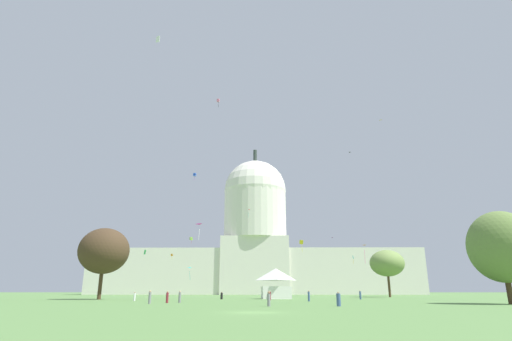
{
  "coord_description": "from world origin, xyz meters",
  "views": [
    {
      "loc": [
        0.58,
        -34.11,
        1.68
      ],
      "look_at": [
        -0.76,
        61.58,
        30.29
      ],
      "focal_mm": 28.25,
      "sensor_mm": 36.0,
      "label": 1
    }
  ],
  "objects_px": {
    "person_maroon_near_tent": "(167,297)",
    "kite_black_high": "(349,153)",
    "person_grey_lawn_far_left": "(180,297)",
    "kite_cyan_low": "(353,258)",
    "kite_pink_low": "(366,247)",
    "person_grey_deep_crowd": "(150,298)",
    "tree_east_mid": "(502,246)",
    "kite_gold_high": "(381,121)",
    "person_white_front_center": "(135,297)",
    "person_grey_mid_center": "(269,299)",
    "tree_west_far": "(104,251)",
    "kite_green_low": "(145,252)",
    "kite_lime_mid": "(191,239)",
    "kite_white_high": "(158,39)",
    "person_denim_near_tree_west": "(339,300)",
    "kite_blue_high": "(195,175)",
    "capitol_building": "(255,246)",
    "kite_magenta_low": "(200,227)",
    "tree_east_near": "(387,263)",
    "kite_violet_low": "(331,238)",
    "kite_turquoise_low": "(190,270)",
    "kite_yellow_low": "(301,243)",
    "kite_orange_low": "(172,255)",
    "person_denim_back_left": "(360,295)",
    "kite_red_mid": "(248,211)",
    "person_denim_front_right": "(309,296)",
    "event_tent": "(276,283)",
    "person_maroon_lawn_far_right": "(270,296)",
    "kite_pink_high": "(218,100)",
    "person_black_mid_left": "(222,296)"
  },
  "relations": [
    {
      "from": "person_denim_back_left",
      "to": "kite_blue_high",
      "type": "height_order",
      "value": "kite_blue_high"
    },
    {
      "from": "event_tent",
      "to": "person_denim_front_right",
      "type": "relative_size",
      "value": 3.83
    },
    {
      "from": "person_maroon_lawn_far_right",
      "to": "kite_pink_low",
      "type": "relative_size",
      "value": 0.49
    },
    {
      "from": "tree_east_mid",
      "to": "kite_blue_high",
      "type": "xyz_separation_m",
      "value": [
        -53.43,
        69.59,
        30.17
      ]
    },
    {
      "from": "kite_pink_low",
      "to": "person_grey_deep_crowd",
      "type": "bearing_deg",
      "value": 160.04
    },
    {
      "from": "person_denim_front_right",
      "to": "person_denim_near_tree_west",
      "type": "xyz_separation_m",
      "value": [
        0.94,
        -21.42,
        -0.11
      ]
    },
    {
      "from": "capitol_building",
      "to": "kite_pink_low",
      "type": "relative_size",
      "value": 42.89
    },
    {
      "from": "person_white_front_center",
      "to": "person_grey_mid_center",
      "type": "height_order",
      "value": "person_grey_mid_center"
    },
    {
      "from": "person_denim_near_tree_west",
      "to": "kite_blue_high",
      "type": "distance_m",
      "value": 90.14
    },
    {
      "from": "kite_cyan_low",
      "to": "kite_pink_low",
      "type": "bearing_deg",
      "value": -140.07
    },
    {
      "from": "person_grey_deep_crowd",
      "to": "kite_cyan_low",
      "type": "bearing_deg",
      "value": 38.67
    },
    {
      "from": "tree_east_near",
      "to": "kite_green_low",
      "type": "height_order",
      "value": "kite_green_low"
    },
    {
      "from": "kite_red_mid",
      "to": "kite_lime_mid",
      "type": "height_order",
      "value": "kite_red_mid"
    },
    {
      "from": "person_denim_front_right",
      "to": "kite_red_mid",
      "type": "height_order",
      "value": "kite_red_mid"
    },
    {
      "from": "tree_west_far",
      "to": "kite_green_low",
      "type": "bearing_deg",
      "value": 94.89
    },
    {
      "from": "person_maroon_near_tent",
      "to": "kite_black_high",
      "type": "distance_m",
      "value": 126.74
    },
    {
      "from": "person_denim_near_tree_west",
      "to": "kite_lime_mid",
      "type": "bearing_deg",
      "value": 152.88
    },
    {
      "from": "tree_east_near",
      "to": "kite_yellow_low",
      "type": "bearing_deg",
      "value": -134.11
    },
    {
      "from": "kite_magenta_low",
      "to": "kite_pink_low",
      "type": "distance_m",
      "value": 32.9
    },
    {
      "from": "person_grey_deep_crowd",
      "to": "person_grey_lawn_far_left",
      "type": "bearing_deg",
      "value": 42.6
    },
    {
      "from": "tree_west_far",
      "to": "kite_pink_low",
      "type": "height_order",
      "value": "tree_west_far"
    },
    {
      "from": "tree_east_near",
      "to": "person_grey_lawn_far_left",
      "type": "relative_size",
      "value": 8.32
    },
    {
      "from": "person_grey_lawn_far_left",
      "to": "kite_pink_high",
      "type": "distance_m",
      "value": 80.76
    },
    {
      "from": "kite_gold_high",
      "to": "kite_blue_high",
      "type": "relative_size",
      "value": 0.51
    },
    {
      "from": "kite_black_high",
      "to": "person_grey_lawn_far_left",
      "type": "bearing_deg",
      "value": -45.05
    },
    {
      "from": "person_denim_back_left",
      "to": "kite_orange_low",
      "type": "distance_m",
      "value": 88.86
    },
    {
      "from": "person_grey_deep_crowd",
      "to": "capitol_building",
      "type": "bearing_deg",
      "value": 67.54
    },
    {
      "from": "kite_lime_mid",
      "to": "kite_white_high",
      "type": "xyz_separation_m",
      "value": [
        8.98,
        -95.74,
        24.46
      ]
    },
    {
      "from": "tree_east_mid",
      "to": "kite_orange_low",
      "type": "xyz_separation_m",
      "value": [
        -65.77,
        98.94,
        7.12
      ]
    },
    {
      "from": "kite_gold_high",
      "to": "person_grey_lawn_far_left",
      "type": "bearing_deg",
      "value": 101.64
    },
    {
      "from": "person_black_mid_left",
      "to": "capitol_building",
      "type": "bearing_deg",
      "value": 77.53
    },
    {
      "from": "kite_lime_mid",
      "to": "kite_violet_low",
      "type": "height_order",
      "value": "kite_lime_mid"
    },
    {
      "from": "kite_turquoise_low",
      "to": "capitol_building",
      "type": "bearing_deg",
      "value": 53.07
    },
    {
      "from": "tree_east_mid",
      "to": "tree_east_near",
      "type": "bearing_deg",
      "value": 87.75
    },
    {
      "from": "kite_violet_low",
      "to": "kite_turquoise_low",
      "type": "bearing_deg",
      "value": -113.52
    },
    {
      "from": "kite_green_low",
      "to": "event_tent",
      "type": "bearing_deg",
      "value": 24.1
    },
    {
      "from": "tree_east_mid",
      "to": "kite_gold_high",
      "type": "height_order",
      "value": "kite_gold_high"
    },
    {
      "from": "tree_west_far",
      "to": "kite_orange_low",
      "type": "bearing_deg",
      "value": 91.49
    },
    {
      "from": "person_maroon_near_tent",
      "to": "kite_gold_high",
      "type": "height_order",
      "value": "kite_gold_high"
    },
    {
      "from": "person_denim_front_right",
      "to": "person_maroon_near_tent",
      "type": "bearing_deg",
      "value": 157.14
    },
    {
      "from": "kite_magenta_low",
      "to": "person_maroon_near_tent",
      "type": "bearing_deg",
      "value": 115.95
    },
    {
      "from": "capitol_building",
      "to": "kite_cyan_low",
      "type": "distance_m",
      "value": 80.51
    },
    {
      "from": "kite_yellow_low",
      "to": "kite_red_mid",
      "type": "bearing_deg",
      "value": 154.93
    },
    {
      "from": "kite_yellow_low",
      "to": "kite_violet_low",
      "type": "xyz_separation_m",
      "value": [
        10.87,
        26.65,
        4.22
      ]
    },
    {
      "from": "person_black_mid_left",
      "to": "person_grey_mid_center",
      "type": "distance_m",
      "value": 38.41
    },
    {
      "from": "person_denim_front_right",
      "to": "kite_blue_high",
      "type": "relative_size",
      "value": 0.73
    },
    {
      "from": "kite_green_low",
      "to": "kite_turquoise_low",
      "type": "height_order",
      "value": "kite_green_low"
    },
    {
      "from": "tree_east_near",
      "to": "kite_cyan_low",
      "type": "distance_m",
      "value": 9.28
    },
    {
      "from": "capitol_building",
      "to": "kite_turquoise_low",
      "type": "relative_size",
      "value": 43.62
    },
    {
      "from": "tree_east_near",
      "to": "kite_cyan_low",
      "type": "height_order",
      "value": "tree_east_near"
    }
  ]
}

